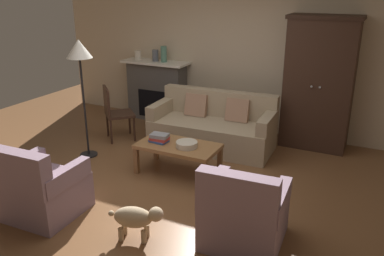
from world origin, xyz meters
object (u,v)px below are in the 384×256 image
(armchair_near_right, at_px, (243,215))
(coffee_table, at_px, (178,148))
(mantel_vase_slate, at_px, (155,55))
(side_chair_wooden, at_px, (114,110))
(fireplace, at_px, (157,90))
(fruit_bowl, at_px, (187,144))
(armoire, at_px, (319,83))
(mantel_vase_cream, at_px, (138,55))
(dog, at_px, (136,218))
(book_stack, at_px, (159,138))
(couch, at_px, (213,128))
(floor_lamp, at_px, (79,56))
(mantel_vase_jade, at_px, (164,54))
(armchair_near_left, at_px, (41,190))

(armchair_near_right, bearing_deg, coffee_table, 139.91)
(mantel_vase_slate, distance_m, side_chair_wooden, 1.43)
(fireplace, xyz_separation_m, fruit_bowl, (1.62, -1.94, -0.11))
(armchair_near_right, bearing_deg, fruit_bowl, 137.31)
(fireplace, xyz_separation_m, armoire, (2.95, -0.08, 0.46))
(mantel_vase_cream, bearing_deg, fireplace, 2.70)
(mantel_vase_cream, xyz_separation_m, dog, (2.19, -3.43, -0.96))
(coffee_table, xyz_separation_m, side_chair_wooden, (-1.54, 0.66, 0.15))
(fruit_bowl, xyz_separation_m, book_stack, (-0.42, -0.00, 0.02))
(fruit_bowl, bearing_deg, couch, 95.08)
(coffee_table, height_order, floor_lamp, floor_lamp)
(coffee_table, distance_m, side_chair_wooden, 1.68)
(coffee_table, height_order, dog, coffee_table)
(fireplace, relative_size, coffee_table, 1.15)
(dog, bearing_deg, mantel_vase_slate, 117.85)
(couch, distance_m, fruit_bowl, 1.13)
(mantel_vase_jade, bearing_deg, armoire, -1.24)
(fruit_bowl, bearing_deg, coffee_table, 169.45)
(couch, bearing_deg, armoire, 27.59)
(couch, bearing_deg, book_stack, -106.12)
(mantel_vase_cream, bearing_deg, coffee_table, -45.63)
(couch, distance_m, dog, 2.63)
(mantel_vase_cream, relative_size, dog, 0.30)
(floor_lamp, distance_m, dog, 2.67)
(mantel_vase_cream, distance_m, armchair_near_left, 3.76)
(fruit_bowl, bearing_deg, dog, -82.72)
(mantel_vase_cream, distance_m, floor_lamp, 2.02)
(mantel_vase_cream, bearing_deg, armchair_near_left, -74.20)
(armchair_near_left, bearing_deg, book_stack, 69.85)
(armchair_near_left, relative_size, dog, 1.58)
(mantel_vase_slate, relative_size, mantel_vase_jade, 0.73)
(coffee_table, bearing_deg, dog, -77.56)
(mantel_vase_slate, bearing_deg, armoire, -1.17)
(coffee_table, height_order, book_stack, book_stack)
(fireplace, relative_size, book_stack, 4.73)
(armchair_near_left, relative_size, side_chair_wooden, 0.98)
(couch, xyz_separation_m, mantel_vase_cream, (-1.90, 0.81, 0.89))
(fireplace, xyz_separation_m, coffee_table, (1.47, -1.91, -0.20))
(armchair_near_left, bearing_deg, mantel_vase_jade, 97.04)
(couch, bearing_deg, mantel_vase_cream, 156.94)
(mantel_vase_cream, height_order, mantel_vase_slate, mantel_vase_slate)
(book_stack, distance_m, armchair_near_left, 1.70)
(fireplace, height_order, mantel_vase_slate, mantel_vase_slate)
(mantel_vase_slate, distance_m, armchair_near_left, 3.68)
(couch, distance_m, side_chair_wooden, 1.65)
(book_stack, bearing_deg, armchair_near_right, -34.21)
(couch, bearing_deg, floor_lamp, -143.23)
(armoire, height_order, armchair_near_left, armoire)
(book_stack, distance_m, floor_lamp, 1.61)
(fruit_bowl, bearing_deg, book_stack, -179.92)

